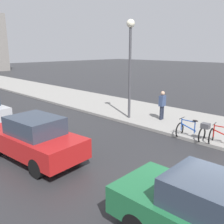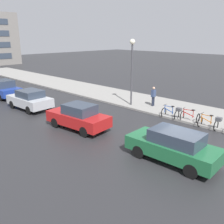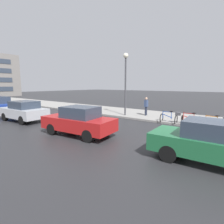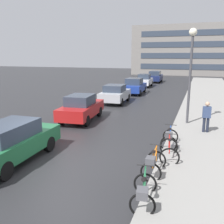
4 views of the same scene
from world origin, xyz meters
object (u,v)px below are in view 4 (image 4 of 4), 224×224
(bicycle_farthest, at_px, (169,138))
(pedestrian, at_px, (206,116))
(bicycle_second, at_px, (153,164))
(car_white, at_px, (144,80))
(car_navy, at_px, (155,77))
(car_red, at_px, (81,108))
(car_green, at_px, (11,142))
(car_silver, at_px, (115,94))
(streetlamp, at_px, (191,60))
(bicycle_third, at_px, (169,151))
(car_blue, at_px, (134,86))
(bicycle_nearest, at_px, (144,193))

(bicycle_farthest, height_order, pedestrian, pedestrian)
(bicycle_second, bearing_deg, car_white, 103.00)
(bicycle_farthest, relative_size, car_navy, 0.32)
(bicycle_farthest, height_order, car_red, car_red)
(car_red, distance_m, car_navy, 24.57)
(car_red, distance_m, pedestrian, 7.40)
(car_green, bearing_deg, bicycle_second, 5.44)
(car_red, xyz_separation_m, car_white, (0.01, 18.45, 0.02))
(car_red, bearing_deg, car_silver, 89.18)
(car_green, distance_m, car_navy, 31.18)
(car_red, bearing_deg, car_green, -87.21)
(pedestrian, height_order, streetlamp, streetlamp)
(car_silver, relative_size, car_white, 1.08)
(bicycle_third, distance_m, car_blue, 17.44)
(bicycle_third, xyz_separation_m, car_white, (-6.01, 22.99, 0.41))
(bicycle_second, relative_size, car_red, 0.31)
(bicycle_nearest, distance_m, car_green, 5.60)
(car_blue, bearing_deg, car_navy, 90.10)
(bicycle_second, bearing_deg, streetlamp, 84.32)
(car_silver, xyz_separation_m, car_white, (-0.08, 12.12, 0.02))
(bicycle_farthest, bearing_deg, car_silver, 121.10)
(bicycle_third, relative_size, streetlamp, 0.23)
(bicycle_nearest, height_order, car_green, car_green)
(bicycle_third, distance_m, car_navy, 29.66)
(bicycle_second, distance_m, bicycle_farthest, 2.87)
(bicycle_second, height_order, car_white, car_white)
(bicycle_third, distance_m, streetlamp, 6.48)
(bicycle_nearest, bearing_deg, bicycle_third, 85.73)
(bicycle_farthest, relative_size, car_white, 0.36)
(car_green, height_order, streetlamp, streetlamp)
(bicycle_farthest, xyz_separation_m, streetlamp, (0.52, 4.22, 3.27))
(bicycle_third, xyz_separation_m, streetlamp, (0.37, 5.52, 3.36))
(bicycle_second, bearing_deg, car_blue, 106.48)
(car_blue, distance_m, pedestrian, 14.34)
(bicycle_second, distance_m, pedestrian, 5.83)
(bicycle_nearest, height_order, bicycle_third, bicycle_nearest)
(car_navy, bearing_deg, bicycle_farthest, -78.71)
(car_white, bearing_deg, bicycle_second, -77.00)
(bicycle_nearest, bearing_deg, car_blue, 105.25)
(bicycle_nearest, relative_size, car_silver, 0.36)
(car_green, bearing_deg, streetlamp, 51.43)
(car_green, height_order, car_red, car_red)
(car_silver, bearing_deg, bicycle_third, -61.42)
(bicycle_nearest, xyz_separation_m, bicycle_third, (0.25, 3.39, -0.07))
(car_blue, relative_size, car_navy, 0.98)
(car_white, distance_m, streetlamp, 18.83)
(bicycle_nearest, bearing_deg, car_silver, 111.67)
(bicycle_third, bearing_deg, car_navy, 101.08)
(car_white, relative_size, car_navy, 0.87)
(car_silver, relative_size, streetlamp, 0.75)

